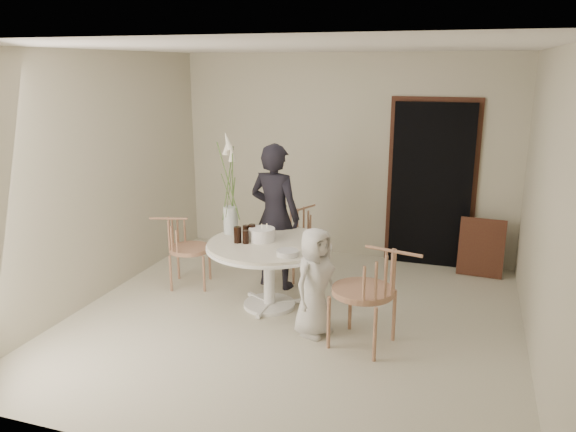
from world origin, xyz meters
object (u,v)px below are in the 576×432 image
(chair_far, at_px, (298,232))
(boy, at_px, (315,282))
(table, at_px, (269,252))
(girl, at_px, (275,216))
(birthday_cake, at_px, (262,234))
(chair_left, at_px, (179,241))
(flower_vase, at_px, (230,198))
(chair_right, at_px, (377,283))

(chair_far, distance_m, boy, 1.65)
(table, height_order, chair_far, chair_far)
(girl, xyz_separation_m, birthday_cake, (0.05, -0.55, -0.05))
(chair_left, xyz_separation_m, birthday_cake, (1.12, -0.21, 0.25))
(table, bearing_deg, boy, -36.02)
(table, xyz_separation_m, boy, (0.64, -0.46, -0.08))
(girl, bearing_deg, chair_far, -95.10)
(chair_left, bearing_deg, flower_vase, -111.02)
(chair_far, xyz_separation_m, flower_vase, (-0.51, -0.87, 0.58))
(chair_right, height_order, birthday_cake, chair_right)
(girl, bearing_deg, boy, 137.00)
(chair_far, distance_m, chair_left, 1.45)
(table, bearing_deg, birthday_cake, 159.43)
(table, distance_m, chair_left, 1.23)
(table, distance_m, flower_vase, 0.75)
(birthday_cake, bearing_deg, chair_far, 85.33)
(boy, bearing_deg, table, 76.53)
(girl, relative_size, flower_vase, 1.51)
(chair_left, height_order, boy, boy)
(chair_far, bearing_deg, birthday_cake, -72.30)
(flower_vase, bearing_deg, girl, 46.39)
(chair_right, distance_m, chair_left, 2.59)
(chair_far, relative_size, chair_left, 1.00)
(girl, distance_m, boy, 1.34)
(chair_right, height_order, girl, girl)
(girl, distance_m, birthday_cake, 0.55)
(birthday_cake, bearing_deg, chair_left, 169.43)
(chair_left, relative_size, girl, 0.49)
(girl, bearing_deg, chair_right, 150.81)
(table, relative_size, flower_vase, 1.18)
(table, xyz_separation_m, birthday_cake, (-0.09, 0.03, 0.18))
(girl, height_order, boy, girl)
(chair_far, height_order, girl, girl)
(boy, bearing_deg, chair_far, 45.60)
(birthday_cake, height_order, flower_vase, flower_vase)
(chair_far, relative_size, birthday_cake, 2.99)
(table, bearing_deg, chair_left, 168.64)
(chair_far, bearing_deg, boy, -44.58)
(birthday_cake, bearing_deg, table, -20.57)
(chair_far, height_order, chair_right, chair_right)
(chair_left, bearing_deg, boy, -127.21)
(chair_left, distance_m, flower_vase, 0.91)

